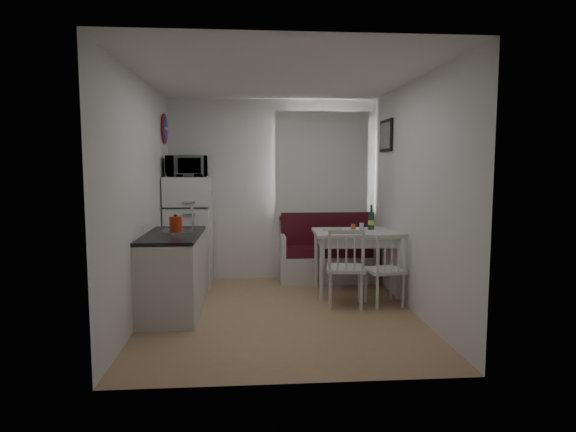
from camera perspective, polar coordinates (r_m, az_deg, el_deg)
The scene contains 22 objects.
floor at distance 5.51m, azimuth -0.88°, elevation -11.49°, with size 3.00×3.50×0.02m, color tan.
ceiling at distance 5.34m, azimuth -0.93°, elevation 16.20°, with size 3.00×3.50×0.02m, color white.
wall_back at distance 7.01m, azimuth -1.79°, elevation 3.10°, with size 3.00×0.02×2.60m, color white.
wall_front at distance 3.53m, azimuth 0.87°, elevation 0.22°, with size 3.00×0.02×2.60m, color white.
wall_left at distance 5.38m, azimuth -17.06°, elevation 1.96°, with size 0.02×3.50×2.60m, color white.
wall_right at distance 5.56m, azimuth 14.72°, elevation 2.15°, with size 0.02×3.50×2.60m, color white.
window at distance 7.04m, azimuth 3.94°, elevation 5.74°, with size 1.22×0.06×1.47m, color silver.
curtain at distance 6.97m, azimuth 4.03°, elevation 6.15°, with size 1.35×0.02×1.50m, color white.
kitchen_counter at distance 5.60m, azimuth -13.42°, elevation -6.54°, with size 0.62×1.32×1.16m.
wall_sign at distance 6.81m, azimuth -14.35°, elevation 9.99°, with size 0.40×0.40×0.03m, color #193696.
picture_frame at distance 6.61m, azimuth 11.52°, elevation 9.31°, with size 0.04×0.52×0.42m, color black.
bench at distance 6.97m, azimuth 4.64°, elevation -5.03°, with size 1.37×0.53×0.98m.
dining_table at distance 6.28m, azimuth 8.09°, elevation -2.58°, with size 1.11×0.79×0.82m.
chair_left at distance 5.61m, azimuth 7.04°, elevation -5.11°, with size 0.50×0.49×0.50m.
chair_right at distance 5.73m, azimuth 11.63°, elevation -5.35°, with size 0.48×0.46×0.47m.
fridge at distance 6.76m, azimuth -11.69°, elevation -1.81°, with size 0.60×0.60×1.50m, color white.
microwave at distance 6.65m, azimuth -11.91°, elevation 5.80°, with size 0.52×0.35×0.29m, color white.
kettle at distance 5.42m, azimuth -13.18°, elevation -1.01°, with size 0.16×0.16×0.22m, color red.
wine_bottle at distance 6.39m, azimuth 9.83°, elevation -0.15°, with size 0.08×0.08×0.33m, color #164626, non-canonical shape.
drinking_glass_orange at distance 6.20m, azimuth 7.75°, elevation -1.39°, with size 0.06×0.06×0.09m, color #D04F22.
drinking_glass_blue at distance 6.33m, azimuth 8.71°, elevation -1.25°, with size 0.06×0.06×0.10m, color #92E0F8.
plate at distance 6.23m, azimuth 5.36°, elevation -1.67°, with size 0.26×0.26×0.02m, color white.
Camera 1 is at (-0.33, -5.24, 1.65)m, focal length 30.00 mm.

